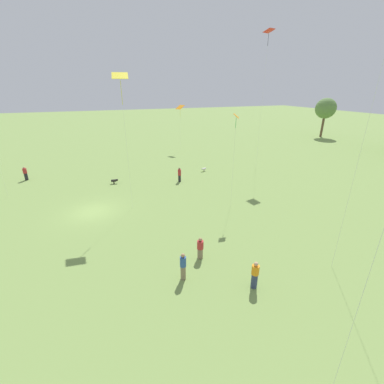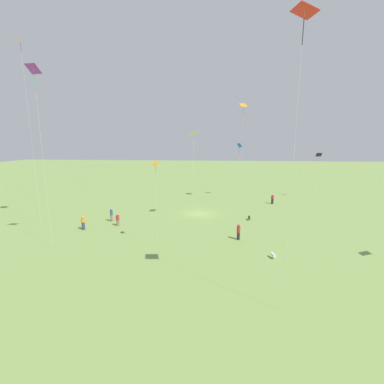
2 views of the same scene
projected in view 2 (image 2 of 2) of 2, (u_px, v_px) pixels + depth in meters
name	position (u px, v px, depth m)	size (l,w,h in m)	color
ground_plane	(199.00, 214.00, 38.99)	(240.00, 240.00, 0.00)	#7A994C
person_0	(238.00, 232.00, 28.33)	(0.44, 0.44, 1.79)	#232328
person_1	(83.00, 223.00, 31.63)	(0.58, 0.58, 1.76)	#333D5B
person_2	(272.00, 199.00, 45.16)	(0.64, 0.64, 1.74)	#232328
person_3	(111.00, 215.00, 34.98)	(0.52, 0.52, 1.83)	#847056
person_4	(118.00, 220.00, 33.15)	(0.50, 0.50, 1.59)	#847056
kite_0	(304.00, 25.00, 13.24)	(1.32, 1.35, 17.38)	red
kite_1	(239.00, 147.00, 49.11)	(1.05, 1.11, 10.51)	blue
kite_2	(156.00, 169.00, 25.33)	(0.78, 0.75, 8.78)	orange
kite_3	(21.00, 50.00, 28.94)	(1.13, 1.29, 22.32)	orange
kite_4	(34.00, 77.00, 23.01)	(1.16, 0.95, 17.43)	purple
kite_5	(319.00, 156.00, 47.80)	(1.02, 0.79, 8.76)	black
kite_6	(243.00, 109.00, 43.51)	(1.41, 1.29, 17.19)	orange
kite_7	(194.00, 136.00, 33.34)	(1.32, 1.40, 12.00)	yellow
dog_0	(249.00, 217.00, 35.67)	(0.35, 0.84, 0.56)	black
dog_1	(273.00, 255.00, 23.84)	(0.46, 0.74, 0.51)	silver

